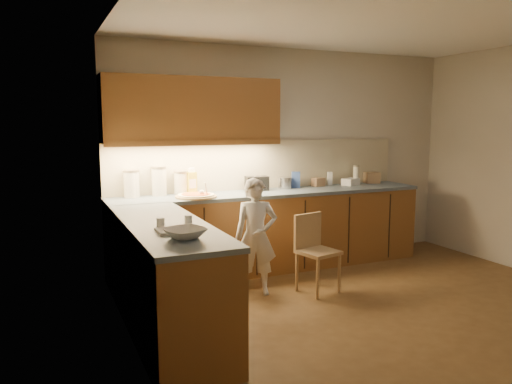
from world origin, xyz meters
TOP-DOWN VIEW (x-y plane):
  - room at (0.00, 0.00)m, footprint 4.54×4.50m
  - l_counter at (-0.92, 1.25)m, footprint 3.77×2.62m
  - backsplash at (-0.38, 1.99)m, footprint 3.75×0.02m
  - upper_cabinets at (-1.27, 1.82)m, footprint 1.95×0.36m
  - pizza_on_board at (-1.32, 1.59)m, footprint 0.44×0.44m
  - child at (-0.90, 0.97)m, footprint 0.49×0.40m
  - wooden_chair at (-0.33, 0.81)m, footprint 0.43×0.43m
  - mixing_bowl at (-1.95, -0.18)m, footprint 0.34×0.34m
  - canister_a at (-1.97, 1.87)m, footprint 0.15×0.15m
  - canister_b at (-1.94, 1.90)m, footprint 0.17×0.17m
  - canister_c at (-1.65, 1.90)m, footprint 0.17×0.17m
  - canister_d at (-1.41, 1.88)m, footprint 0.16×0.16m
  - oil_jug at (-1.30, 1.82)m, footprint 0.11×0.08m
  - toaster at (-0.51, 1.83)m, footprint 0.28×0.18m
  - steel_pot at (-0.13, 1.86)m, footprint 0.18×0.18m
  - blue_box at (0.03, 1.86)m, footprint 0.12×0.10m
  - card_box_a at (0.36, 1.89)m, footprint 0.16×0.13m
  - white_bottle at (0.54, 1.91)m, footprint 0.07×0.07m
  - flat_pack at (0.80, 1.82)m, footprint 0.25×0.22m
  - tall_jar at (0.88, 1.83)m, footprint 0.08×0.08m
  - card_box_b at (1.17, 1.88)m, footprint 0.21×0.18m
  - dough_cloth at (-1.95, 0.05)m, footprint 0.28×0.22m
  - spice_jar_a at (-2.03, 0.20)m, footprint 0.07×0.07m
  - spice_jar_b at (-1.81, 0.22)m, footprint 0.07×0.07m

SIDE VIEW (x-z plane):
  - wooden_chair at x=-0.33m, z-range 0.06..0.85m
  - l_counter at x=-0.92m, z-range 0.00..0.92m
  - child at x=-0.90m, z-range 0.00..1.17m
  - dough_cloth at x=-1.95m, z-range 0.92..0.94m
  - pizza_on_board at x=-1.32m, z-range 0.85..1.03m
  - mixing_bowl at x=-1.95m, z-range 0.92..0.99m
  - spice_jar_b at x=-1.81m, z-range 0.92..1.00m
  - spice_jar_a at x=-2.03m, z-range 0.92..1.00m
  - flat_pack at x=0.80m, z-range 0.92..1.01m
  - card_box_a at x=0.36m, z-range 0.92..1.03m
  - steel_pot at x=-0.13m, z-range 0.92..1.06m
  - card_box_b at x=1.17m, z-range 0.92..1.06m
  - white_bottle at x=0.54m, z-range 0.92..1.09m
  - toaster at x=-0.51m, z-range 0.92..1.09m
  - blue_box at x=0.03m, z-range 0.92..1.12m
  - tall_jar at x=0.88m, z-range 0.92..1.17m
  - canister_d at x=-1.41m, z-range 0.92..1.19m
  - oil_jug at x=-1.30m, z-range 0.91..1.20m
  - canister_a at x=-1.97m, z-range 0.92..1.21m
  - canister_b at x=-1.94m, z-range 0.92..1.22m
  - canister_c at x=-1.65m, z-range 0.92..1.24m
  - backsplash at x=-0.38m, z-range 0.92..1.50m
  - room at x=0.00m, z-range 0.37..2.99m
  - upper_cabinets at x=-1.27m, z-range 1.48..2.21m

